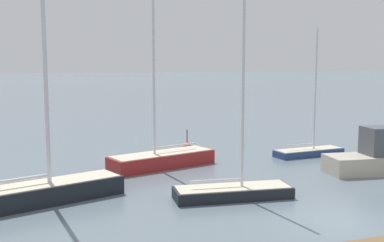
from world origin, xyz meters
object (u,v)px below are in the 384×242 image
Objects in this scene: sailboat_2 at (309,150)px; channel_buoy_0 at (187,148)px; sailboat_1 at (36,189)px; fishing_boat_1 at (382,156)px; sailboat_0 at (233,189)px; sailboat_3 at (162,158)px.

sailboat_2 is 5.21× the size of channel_buoy_0.
sailboat_1 is 17.59m from fishing_boat_1.
sailboat_0 is 1.12× the size of sailboat_2.
sailboat_2 reaches higher than channel_buoy_0.
sailboat_0 is 8.26m from sailboat_1.
sailboat_0 is 10.97m from sailboat_2.
sailboat_3 is at bearing -127.19° from channel_buoy_0.
sailboat_1 is 2.10× the size of fishing_boat_1.
sailboat_0 is 1.46× the size of fishing_boat_1.
sailboat_3 is (-9.67, -0.13, 0.17)m from sailboat_2.
sailboat_1 reaches higher than channel_buoy_0.
sailboat_3 reaches higher than fishing_boat_1.
sailboat_1 is at bearing 19.96° from sailboat_3.
sailboat_3 is 1.75× the size of fishing_boat_1.
channel_buoy_0 is at bearing 140.82° from fishing_boat_1.
sailboat_2 is 0.75× the size of sailboat_3.
sailboat_1 is 12.71m from channel_buoy_0.
sailboat_0 is at bearing -97.49° from channel_buoy_0.
fishing_boat_1 is at bearing 17.67° from sailboat_0.
sailboat_3 reaches higher than sailboat_2.
sailboat_2 is 5.31m from fishing_boat_1.
fishing_boat_1 is 3.99× the size of channel_buoy_0.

